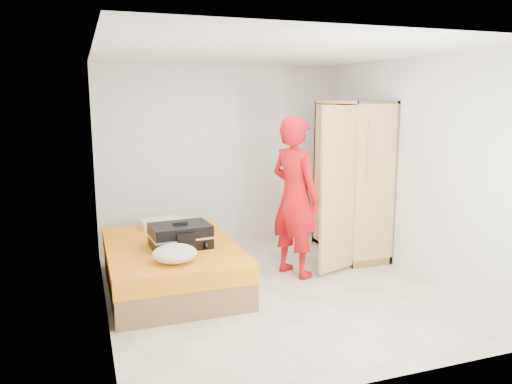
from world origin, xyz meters
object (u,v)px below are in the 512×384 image
object	(u,v)px
suitcase	(180,236)
wardrobe	(351,184)
round_cushion	(175,253)
bed	(172,265)
person	(295,197)

from	to	relation	value
suitcase	wardrobe	bearing A→B (deg)	7.16
wardrobe	round_cushion	size ratio (longest dim) A/B	4.64
wardrobe	suitcase	distance (m)	2.50
bed	wardrobe	size ratio (longest dim) A/B	0.96
bed	suitcase	size ratio (longest dim) A/B	2.92
bed	round_cushion	size ratio (longest dim) A/B	4.46
suitcase	round_cushion	xyz separation A→B (m)	(-0.15, -0.49, -0.04)
bed	round_cushion	bearing A→B (deg)	-96.36
bed	round_cushion	world-z (taller)	round_cushion
suitcase	round_cushion	world-z (taller)	suitcase
bed	suitcase	bearing A→B (deg)	-57.46
wardrobe	round_cushion	bearing A→B (deg)	-159.02
person	round_cushion	bearing A→B (deg)	86.00
bed	wardrobe	xyz separation A→B (m)	(2.50, 0.36, 0.75)
bed	person	world-z (taller)	person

